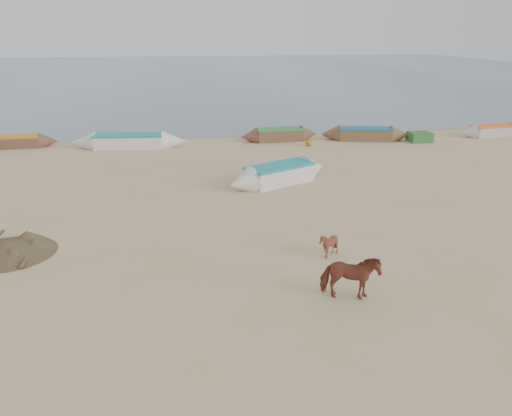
# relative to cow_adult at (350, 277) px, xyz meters

# --- Properties ---
(ground) EXTENTS (140.00, 140.00, 0.00)m
(ground) POSITION_rel_cow_adult_xyz_m (-1.78, 1.29, -0.69)
(ground) COLOR tan
(ground) RESTS_ON ground
(sea) EXTENTS (160.00, 160.00, 0.00)m
(sea) POSITION_rel_cow_adult_xyz_m (-1.78, 83.29, -0.68)
(sea) COLOR slate
(sea) RESTS_ON ground
(cow_adult) EXTENTS (1.77, 1.14, 1.38)m
(cow_adult) POSITION_rel_cow_adult_xyz_m (0.00, 0.00, 0.00)
(cow_adult) COLOR brown
(cow_adult) RESTS_ON ground
(calf_front) EXTENTS (0.87, 0.78, 0.90)m
(calf_front) POSITION_rel_cow_adult_xyz_m (0.27, 2.81, -0.24)
(calf_front) COLOR brown
(calf_front) RESTS_ON ground
(near_canoe) EXTENTS (5.93, 3.96, 0.95)m
(near_canoe) POSITION_rel_cow_adult_xyz_m (0.46, 11.53, -0.22)
(near_canoe) COLOR silver
(near_canoe) RESTS_ON ground
(debris_pile) EXTENTS (3.72, 3.72, 0.43)m
(debris_pile) POSITION_rel_cow_adult_xyz_m (-10.46, 4.88, -0.48)
(debris_pile) COLOR brown
(debris_pile) RESTS_ON ground
(waterline_canoes) EXTENTS (56.99, 4.03, 0.90)m
(waterline_canoes) POSITION_rel_cow_adult_xyz_m (-1.87, 21.35, -0.27)
(waterline_canoes) COLOR brown
(waterline_canoes) RESTS_ON ground
(beach_clutter) EXTENTS (43.10, 5.83, 0.64)m
(beach_clutter) POSITION_rel_cow_adult_xyz_m (1.42, 20.60, -0.39)
(beach_clutter) COLOR #295B30
(beach_clutter) RESTS_ON ground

